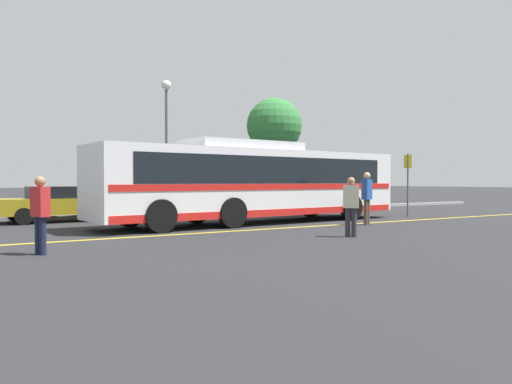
{
  "coord_description": "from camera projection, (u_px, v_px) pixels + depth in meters",
  "views": [
    {
      "loc": [
        -9.28,
        -15.87,
        1.53
      ],
      "look_at": [
        0.32,
        -0.4,
        1.13
      ],
      "focal_mm": 35.0,
      "sensor_mm": 36.0,
      "label": 1
    }
  ],
  "objects": [
    {
      "name": "ground_plane",
      "position": [
        243.0,
        222.0,
        18.41
      ],
      "size": [
        220.0,
        220.0,
        0.0
      ],
      "primitive_type": "plane",
      "color": "#262628"
    },
    {
      "name": "lane_strip_0",
      "position": [
        291.0,
        228.0,
        16.37
      ],
      "size": [
        32.12,
        0.2,
        0.01
      ],
      "primitive_type": "cube",
      "rotation": [
        0.0,
        0.0,
        1.57
      ],
      "color": "gold",
      "rests_on": "ground_plane"
    },
    {
      "name": "curb_strip",
      "position": [
        190.0,
        212.0,
        23.2
      ],
      "size": [
        40.12,
        0.36,
        0.15
      ],
      "primitive_type": "cube",
      "color": "#99999E",
      "rests_on": "ground_plane"
    },
    {
      "name": "transit_bus",
      "position": [
        256.0,
        181.0,
        18.19
      ],
      "size": [
        12.57,
        3.4,
        2.95
      ],
      "rotation": [
        0.0,
        0.0,
        -1.49
      ],
      "color": "white",
      "rests_on": "ground_plane"
    },
    {
      "name": "parked_car_1",
      "position": [
        55.0,
        203.0,
        18.76
      ],
      "size": [
        4.16,
        2.08,
        1.33
      ],
      "rotation": [
        0.0,
        0.0,
        -1.53
      ],
      "color": "olive",
      "rests_on": "ground_plane"
    },
    {
      "name": "parked_car_2",
      "position": [
        196.0,
        199.0,
        21.29
      ],
      "size": [
        4.92,
        2.27,
        1.53
      ],
      "rotation": [
        0.0,
        0.0,
        -1.5
      ],
      "color": "silver",
      "rests_on": "ground_plane"
    },
    {
      "name": "parked_car_3",
      "position": [
        312.0,
        198.0,
        24.63
      ],
      "size": [
        4.63,
        2.0,
        1.36
      ],
      "rotation": [
        0.0,
        0.0,
        1.51
      ],
      "color": "navy",
      "rests_on": "ground_plane"
    },
    {
      "name": "pedestrian_0",
      "position": [
        367.0,
        195.0,
        17.36
      ],
      "size": [
        0.47,
        0.36,
        1.84
      ],
      "rotation": [
        0.0,
        0.0,
        3.51
      ],
      "color": "brown",
      "rests_on": "ground_plane"
    },
    {
      "name": "pedestrian_1",
      "position": [
        351.0,
        203.0,
        13.61
      ],
      "size": [
        0.45,
        0.45,
        1.64
      ],
      "rotation": [
        0.0,
        0.0,
        5.51
      ],
      "color": "#2D2D33",
      "rests_on": "ground_plane"
    },
    {
      "name": "pedestrian_2",
      "position": [
        40.0,
        210.0,
        10.34
      ],
      "size": [
        0.35,
        0.47,
        1.63
      ],
      "rotation": [
        0.0,
        0.0,
        1.93
      ],
      "color": "#191E38",
      "rests_on": "ground_plane"
    },
    {
      "name": "bus_stop_sign",
      "position": [
        408.0,
        177.0,
        21.25
      ],
      "size": [
        0.07,
        0.4,
        2.7
      ],
      "rotation": [
        0.0,
        0.0,
        -1.49
      ],
      "color": "#59595E",
      "rests_on": "ground_plane"
    },
    {
      "name": "street_lamp",
      "position": [
        166.0,
        121.0,
        23.84
      ],
      "size": [
        0.46,
        0.46,
        6.36
      ],
      "color": "#59595E",
      "rests_on": "ground_plane"
    },
    {
      "name": "tree_0",
      "position": [
        274.0,
        126.0,
        30.44
      ],
      "size": [
        3.38,
        3.38,
        6.61
      ],
      "color": "#513823",
      "rests_on": "ground_plane"
    }
  ]
}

